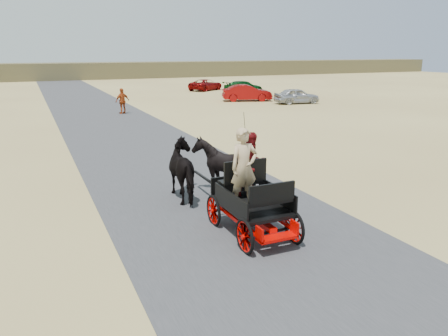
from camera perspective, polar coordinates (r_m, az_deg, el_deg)
name	(u,v)px	position (r m, az deg, el deg)	size (l,w,h in m)	color
ground	(261,244)	(9.91, 4.83, -9.91)	(140.00, 140.00, 0.00)	tan
road	(261,244)	(9.91, 4.83, -9.88)	(6.00, 140.00, 0.01)	#38383A
ridge_far	(57,71)	(70.03, -21.01, 11.70)	(140.00, 6.00, 2.40)	brown
carriage	(252,219)	(10.34, 3.66, -6.62)	(1.30, 2.40, 0.72)	black
horse_left	(187,170)	(12.59, -4.90, -0.30)	(0.91, 2.01, 1.70)	black
horse_right	(222,166)	(12.98, -0.32, 0.23)	(1.37, 1.54, 1.70)	black
driver_man	(244,167)	(9.89, 2.62, 0.09)	(0.66, 0.43, 1.80)	tan
passenger_woman	(252,164)	(10.62, 3.69, 0.49)	(0.77, 0.60, 1.58)	#660C0F
pedestrian	(122,101)	(30.67, -13.12, 8.52)	(1.01, 0.42, 1.73)	#A43B12
car_a	(297,96)	(36.23, 9.47, 9.28)	(1.47, 3.66, 1.25)	#B2B2B7
car_b	(247,93)	(37.68, 3.02, 9.78)	(1.45, 4.17, 1.37)	maroon
car_c	(244,87)	(44.39, 2.58, 10.50)	(1.74, 4.29, 1.24)	#0C4C19
car_d	(206,85)	(47.83, -2.39, 10.80)	(1.97, 4.27, 1.19)	maroon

